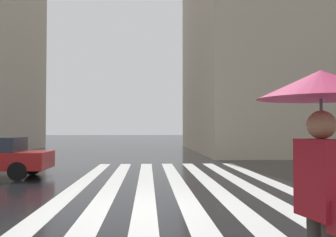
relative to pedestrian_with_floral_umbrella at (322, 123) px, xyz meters
The scene contains 3 objects.
ground_plane 5.58m from the pedestrian_with_floral_umbrella, 13.13° to the left, with size 220.00×220.00×0.00m, color black.
zebra_crossing 9.33m from the pedestrian_with_floral_umbrella, ahead, with size 13.00×6.50×0.01m.
pedestrian_with_floral_umbrella is the anchor object (origin of this frame).
Camera 1 is at (-7.96, 0.13, 1.68)m, focal length 40.09 mm.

